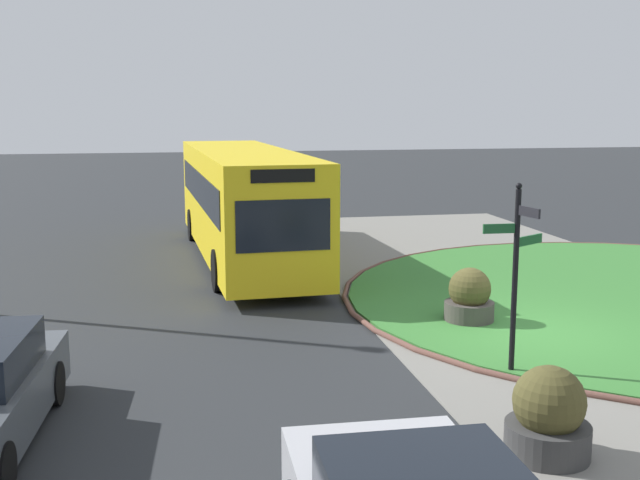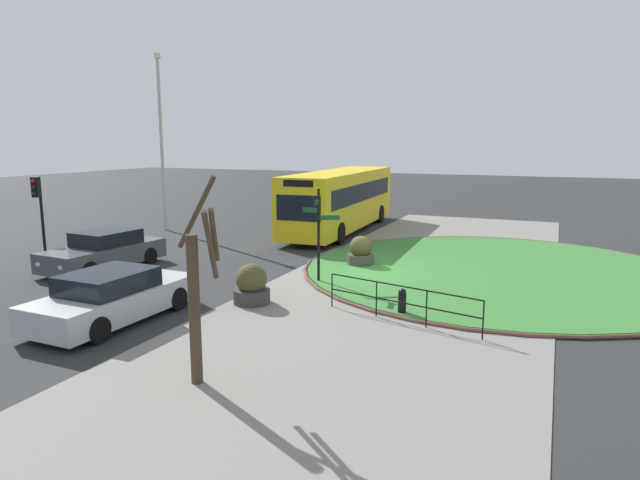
# 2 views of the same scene
# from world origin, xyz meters

# --- Properties ---
(ground) EXTENTS (120.00, 120.00, 0.00)m
(ground) POSITION_xyz_m (0.00, 0.00, 0.00)
(ground) COLOR #282B2D
(sidewalk_paving) EXTENTS (32.00, 8.76, 0.02)m
(sidewalk_paving) POSITION_xyz_m (0.00, -1.62, 0.01)
(sidewalk_paving) COLOR gray
(sidewalk_paving) RESTS_ON ground
(signpost_directional) EXTENTS (0.91, 1.17, 3.12)m
(signpost_directional) POSITION_xyz_m (-1.86, 1.20, 1.79)
(signpost_directional) COLOR black
(signpost_directional) RESTS_ON ground
(bus_yellow) EXTENTS (11.41, 2.98, 3.08)m
(bus_yellow) POSITION_xyz_m (8.53, 4.46, 1.66)
(bus_yellow) COLOR yellow
(bus_yellow) RESTS_ON ground
(planter_near_signpost) EXTENTS (0.98, 0.98, 1.15)m
(planter_near_signpost) POSITION_xyz_m (1.05, 0.77, 0.52)
(planter_near_signpost) COLOR #47423D
(planter_near_signpost) RESTS_ON ground
(planter_kerbside) EXTENTS (1.05, 1.05, 1.17)m
(planter_kerbside) POSITION_xyz_m (-4.73, 2.06, 0.52)
(planter_kerbside) COLOR #383838
(planter_kerbside) RESTS_ON ground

